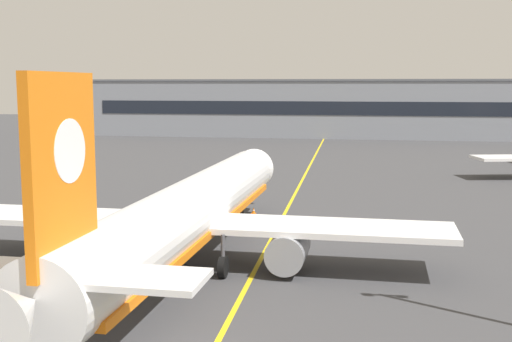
{
  "coord_description": "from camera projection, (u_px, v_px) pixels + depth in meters",
  "views": [
    {
      "loc": [
        7.42,
        -23.65,
        11.2
      ],
      "look_at": [
        0.04,
        16.68,
        5.67
      ],
      "focal_mm": 45.13,
      "sensor_mm": 36.0,
      "label": 1
    }
  ],
  "objects": [
    {
      "name": "terminal_building",
      "position": [
        359.0,
        108.0,
        136.63
      ],
      "size": [
        115.88,
        12.4,
        12.29
      ],
      "color": "gray",
      "rests_on": "ground"
    },
    {
      "name": "safety_cone_by_nose_gear",
      "position": [
        253.0,
        211.0,
        56.15
      ],
      "size": [
        0.44,
        0.44,
        0.55
      ],
      "color": "orange",
      "rests_on": "ground"
    },
    {
      "name": "airliner_foreground",
      "position": [
        189.0,
        213.0,
        39.39
      ],
      "size": [
        32.05,
        41.43,
        11.65
      ],
      "color": "white",
      "rests_on": "ground"
    },
    {
      "name": "taxiway_centreline",
      "position": [
        283.0,
        216.0,
        55.12
      ],
      "size": [
        6.28,
        179.91,
        0.01
      ],
      "primitive_type": "cube",
      "rotation": [
        0.0,
        0.0,
        0.03
      ],
      "color": "yellow",
      "rests_on": "ground"
    }
  ]
}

